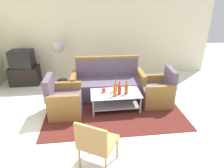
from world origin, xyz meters
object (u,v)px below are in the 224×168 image
bottle_green (116,87)px  tv_stand (25,75)px  bottle_orange (115,91)px  wicker_chair (95,142)px  coffee_table (116,98)px  couch (108,84)px  armchair_left (64,101)px  bottle_brown (126,89)px  armchair_right (158,92)px  pedestal_fan (59,48)px  bottle_red (119,89)px  cup (104,90)px  television (22,59)px

bottle_green → tv_stand: bearing=145.9°
bottle_orange → tv_stand: (-2.38, 1.87, -0.27)m
bottle_green → wicker_chair: (-0.52, -1.73, -0.02)m
coffee_table → wicker_chair: 1.73m
couch → coffee_table: (0.10, -0.72, -0.04)m
armchair_left → bottle_brown: size_ratio=2.74×
bottle_orange → tv_stand: size_ratio=0.39×
bottle_green → coffee_table: bearing=-95.2°
armchair_right → bottle_brown: (-0.81, -0.26, 0.24)m
couch → bottle_brown: couch is taller
pedestal_fan → wicker_chair: bearing=-75.7°
bottle_brown → pedestal_fan: size_ratio=0.25×
couch → bottle_green: bearing=101.4°
couch → bottle_red: 0.84m
coffee_table → armchair_left: bearing=-179.5°
armchair_right → tv_stand: (-3.45, 1.55, -0.03)m
couch → bottle_red: (0.17, -0.79, 0.21)m
tv_stand → bottle_green: bearing=-34.1°
coffee_table → cup: cup is taller
cup → pedestal_fan: size_ratio=0.08×
bottle_brown → armchair_right: bearing=18.0°
bottle_brown → wicker_chair: size_ratio=0.37×
armchair_right → wicker_chair: armchair_right is taller
coffee_table → television: (-2.42, 1.74, 0.49)m
armchair_left → bottle_brown: armchair_left is taller
armchair_right → television: size_ratio=1.35×
couch → armchair_right: bearing=156.3°
bottle_brown → tv_stand: (-2.64, 1.81, -0.27)m
couch → armchair_right: 1.25m
bottle_green → television: 2.94m
television → pedestal_fan: pedestal_fan is taller
bottle_brown → television: 3.21m
bottle_green → wicker_chair: bearing=-106.8°
armchair_left → wicker_chair: size_ratio=1.01×
cup → television: size_ratio=0.16×
armchair_right → bottle_brown: armchair_right is taller
bottle_brown → tv_stand: 3.21m
couch → bottle_green: 0.67m
bottle_red → pedestal_fan: pedestal_fan is taller
bottle_red → cup: bearing=158.5°
couch → bottle_brown: size_ratio=5.85×
television → bottle_brown: bearing=149.2°
bottle_red → television: bearing=144.1°
bottle_green → pedestal_fan: (-1.40, 1.69, 0.49)m
armchair_left → coffee_table: armchair_left is taller
bottle_green → bottle_orange: size_ratio=0.92×
cup → wicker_chair: bearing=-98.6°
couch → bottle_brown: (0.32, -0.80, 0.21)m
couch → bottle_red: bearing=103.9°
television → pedestal_fan: 1.06m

